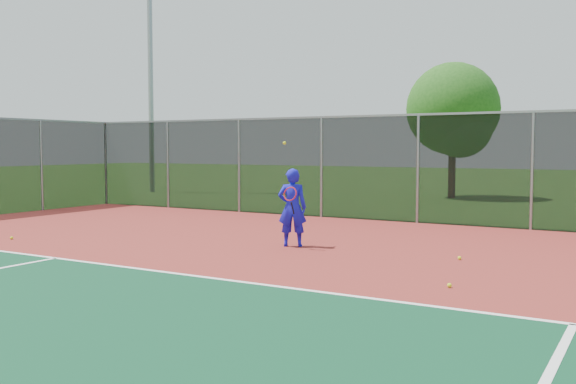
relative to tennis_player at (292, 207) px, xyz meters
The scene contains 9 objects.
ground 7.67m from the tennis_player, 59.34° to the right, with size 120.00×120.00×0.00m, color #2C5B1A.
court_apron 6.05m from the tennis_player, 49.55° to the right, with size 30.00×20.00×0.02m, color maroon.
fence_back 6.72m from the tennis_player, 54.43° to the left, with size 30.00×0.06×3.03m.
tennis_player is the anchor object (origin of this frame).
practice_ball_0 6.53m from the tennis_player, 158.74° to the right, with size 0.07×0.07×0.07m, color #D1E61A.
practice_ball_2 4.71m from the tennis_player, 29.60° to the right, with size 0.07×0.07×0.07m, color #D1E61A.
practice_ball_3 3.61m from the tennis_player, ahead, with size 0.07×0.07×0.07m, color #D1E61A.
floodlight_nw 19.18m from the tennis_player, 141.42° to the left, with size 0.90×0.40×12.59m.
tree_back_left 15.15m from the tennis_player, 92.98° to the left, with size 3.84×3.84×5.65m.
Camera 1 is at (2.83, -5.13, 2.12)m, focal length 40.00 mm.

